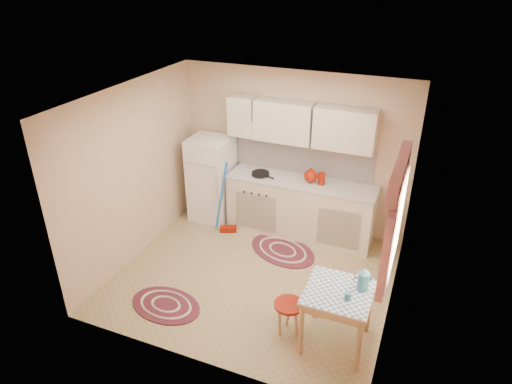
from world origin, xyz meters
TOP-DOWN VIEW (x-y plane):
  - room_shell at (0.16, 0.24)m, footprint 3.64×3.60m
  - fridge at (-1.26, 1.25)m, footprint 0.65×0.60m
  - broom at (-0.82, 0.90)m, footprint 0.30×0.22m
  - base_cabinets at (0.24, 1.30)m, footprint 2.25×0.60m
  - countertop at (0.24, 1.30)m, footprint 2.27×0.62m
  - frying_pan at (-0.41, 1.25)m, footprint 0.35×0.35m
  - red_kettle at (0.37, 1.30)m, footprint 0.27×0.26m
  - red_canister at (0.54, 1.30)m, footprint 0.13×0.13m
  - table at (1.30, -0.77)m, footprint 0.72×0.72m
  - stool at (0.77, -0.82)m, footprint 0.41×0.41m
  - coffee_pot at (1.53, -0.65)m, footprint 0.16×0.14m
  - mug at (1.42, -0.87)m, footprint 0.08×0.08m
  - rug_center at (0.16, 0.72)m, footprint 1.28×1.08m
  - rug_left at (-0.80, -0.98)m, footprint 1.02×0.74m

SIDE VIEW (x-z plane):
  - rug_center at x=0.16m, z-range 0.00..0.02m
  - rug_left at x=-0.80m, z-range 0.00..0.02m
  - stool at x=0.77m, z-range 0.00..0.42m
  - table at x=1.30m, z-range 0.00..0.72m
  - base_cabinets at x=0.24m, z-range 0.00..0.88m
  - broom at x=-0.82m, z-range 0.00..1.20m
  - fridge at x=-1.26m, z-range 0.00..1.40m
  - mug at x=1.42m, z-range 0.72..0.82m
  - coffee_pot at x=1.53m, z-range 0.72..1.02m
  - countertop at x=0.24m, z-range 0.88..0.92m
  - frying_pan at x=-0.41m, z-range 0.92..0.97m
  - red_canister at x=0.54m, z-range 0.92..1.08m
  - red_kettle at x=0.37m, z-range 0.92..1.14m
  - room_shell at x=0.16m, z-range 0.34..2.86m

